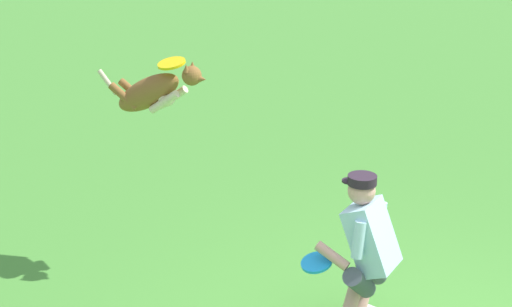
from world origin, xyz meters
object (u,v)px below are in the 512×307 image
Objects in this scene: person at (366,249)px; frisbee_held at (317,262)px; dog at (153,92)px; frisbee_flying at (172,63)px.

frisbee_held is at bearing 38.35° from person.
person is 2.32m from dog.
dog is at bearing -4.43° from person.
frisbee_flying is at bearing -6.23° from frisbee_held.
frisbee_flying is 2.12m from frisbee_held.
dog reaches higher than person.
dog is 4.38× the size of frisbee_held.
frisbee_flying is 1.00× the size of frisbee_held.
frisbee_flying is at bearing 3.93° from dog.
dog is at bearing -3.71° from frisbee_held.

